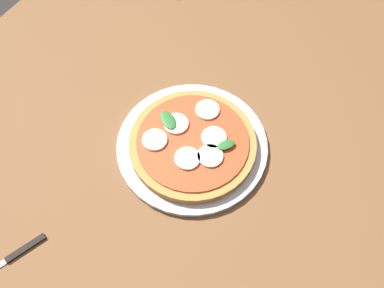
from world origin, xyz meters
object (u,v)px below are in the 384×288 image
serving_tray (192,145)px  knife (9,259)px  pizza (193,143)px  dining_table (152,177)px

serving_tray → knife: 0.39m
pizza → serving_tray: bearing=43.4°
dining_table → serving_tray: 0.13m
serving_tray → knife: bearing=155.7°
dining_table → knife: knife is taller
serving_tray → pizza: size_ratio=1.21×
serving_tray → dining_table: bearing=139.2°
dining_table → knife: size_ratio=8.42×
dining_table → knife: 0.32m
serving_tray → knife: size_ratio=1.71×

